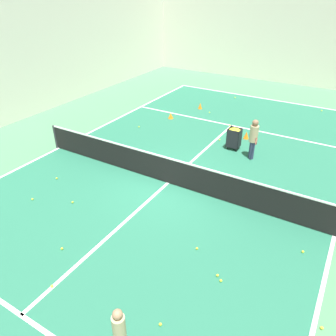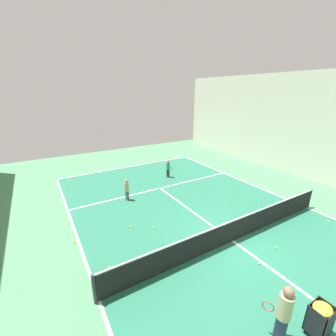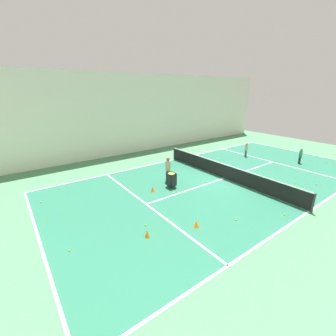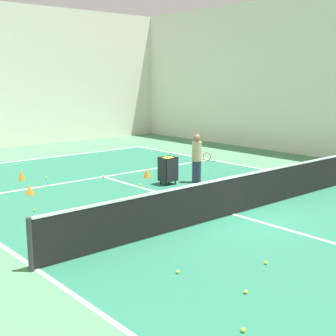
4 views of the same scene
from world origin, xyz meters
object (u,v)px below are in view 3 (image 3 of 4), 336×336
child_midcourt (246,149)px  player_near_baseline (301,155)px  tennis_net (224,171)px  training_cone_1 (147,233)px  ball_cart (171,177)px  coach_at_net (168,167)px  training_cone_0 (196,224)px

child_midcourt → player_near_baseline: bearing=104.6°
tennis_net → training_cone_1: 8.02m
player_near_baseline → ball_cart: bearing=-17.6°
coach_at_net → ball_cart: size_ratio=1.75×
player_near_baseline → training_cone_0: (-1.65, 13.13, -0.57)m
player_near_baseline → child_midcourt: (3.84, 1.89, 0.01)m
tennis_net → coach_at_net: size_ratio=6.80×
training_cone_1 → coach_at_net: bearing=-44.4°
tennis_net → child_midcourt: (2.38, -5.75, 0.19)m
player_near_baseline → training_cone_1: 15.32m
tennis_net → ball_cart: bearing=75.2°
player_near_baseline → training_cone_0: 13.25m
ball_cart → training_cone_0: (-4.11, 1.71, -0.50)m
coach_at_net → child_midcourt: size_ratio=1.31×
training_cone_1 → child_midcourt: bearing=-70.2°
player_near_baseline → training_cone_0: player_near_baseline is taller
tennis_net → coach_at_net: bearing=60.2°
child_midcourt → ball_cart: child_midcourt is taller
player_near_baseline → tennis_net: bearing=-16.2°
player_near_baseline → training_cone_0: size_ratio=4.20×
child_midcourt → ball_cart: (-1.39, 9.53, -0.07)m
child_midcourt → training_cone_0: size_ratio=4.24×
player_near_baseline → ball_cart: player_near_baseline is taller
tennis_net → training_cone_0: bearing=119.5°
training_cone_0 → child_midcourt: bearing=-64.0°
tennis_net → player_near_baseline: 7.78m
coach_at_net → child_midcourt: bearing=-24.4°
player_near_baseline → child_midcourt: child_midcourt is taller
child_midcourt → ball_cart: size_ratio=1.34×
training_cone_1 → player_near_baseline: bearing=-86.3°
training_cone_1 → training_cone_0: bearing=-107.3°
child_midcourt → training_cone_1: size_ratio=3.79×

